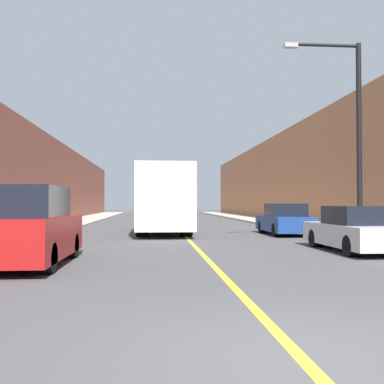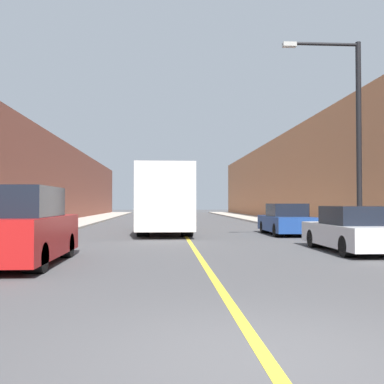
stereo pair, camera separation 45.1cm
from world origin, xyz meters
name	(u,v)px [view 1 (the left image)]	position (x,y,z in m)	size (l,w,h in m)	color
ground_plane	(301,359)	(0.00, 0.00, 0.00)	(200.00, 200.00, 0.00)	#474749
sidewalk_left	(73,223)	(-7.53, 30.00, 0.07)	(3.13, 72.00, 0.14)	#B2AA9E
sidewalk_right	(269,222)	(7.53, 30.00, 0.07)	(3.13, 72.00, 0.14)	#B2AA9E
building_row_left	(24,180)	(-11.09, 30.00, 3.29)	(4.00, 72.00, 6.58)	brown
building_row_right	(314,175)	(11.09, 30.00, 3.74)	(4.00, 72.00, 7.47)	#B2724C
road_center_line	(173,223)	(0.00, 30.00, 0.00)	(0.16, 72.00, 0.01)	gold
bus	(163,199)	(-0.97, 19.81, 1.77)	(2.58, 11.16, 3.30)	silver
parked_suv_left	(25,229)	(-4.61, 7.00, 0.90)	(2.02, 4.61, 1.94)	maroon
car_right_near	(355,231)	(4.90, 9.42, 0.65)	(1.76, 4.59, 1.44)	silver
car_right_mid	(284,221)	(4.86, 16.97, 0.68)	(1.81, 4.38, 1.51)	navy
street_lamp_right	(352,126)	(5.98, 11.90, 4.44)	(2.97, 0.24, 7.44)	black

